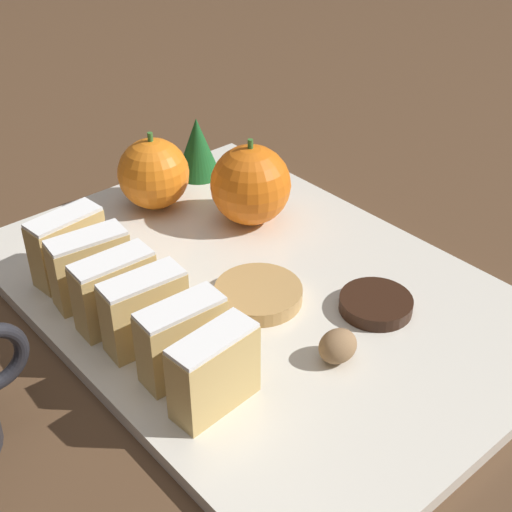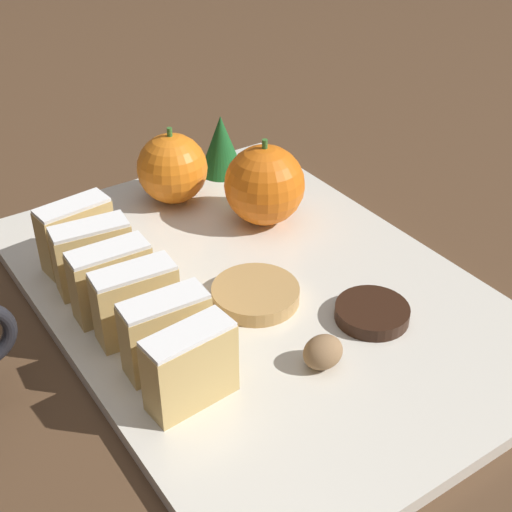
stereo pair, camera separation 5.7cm
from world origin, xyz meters
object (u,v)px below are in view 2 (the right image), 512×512
at_px(chocolate_cookie, 372,313).
at_px(walnut, 323,352).
at_px(orange_near, 264,185).
at_px(orange_far, 172,168).

bearing_deg(chocolate_cookie, walnut, -162.95).
height_order(orange_near, walnut, orange_near).
distance_m(orange_far, walnut, 0.27).
xyz_separation_m(orange_near, chocolate_cookie, (-0.02, -0.17, -0.03)).
xyz_separation_m(orange_near, walnut, (-0.08, -0.19, -0.02)).
distance_m(orange_near, orange_far, 0.10).
bearing_deg(chocolate_cookie, orange_far, 98.24).
height_order(orange_far, chocolate_cookie, orange_far).
height_order(walnut, chocolate_cookie, walnut).
relative_size(orange_near, orange_far, 1.08).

